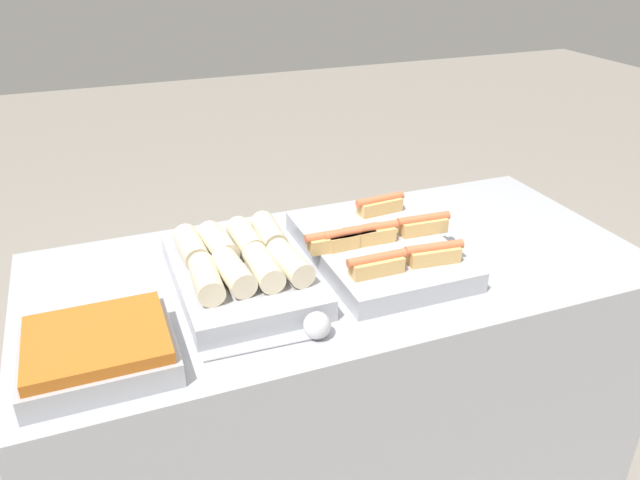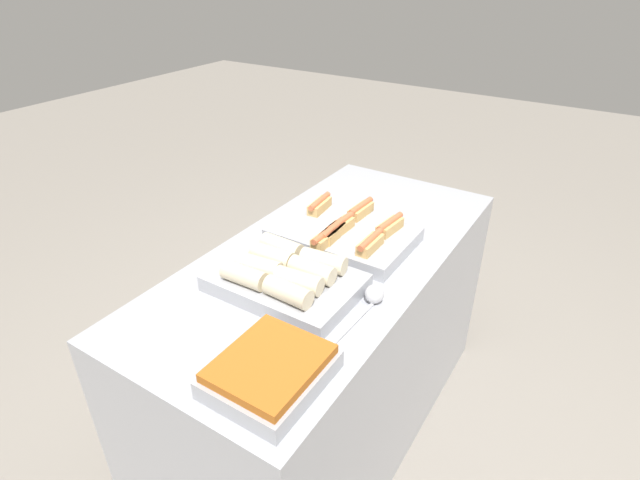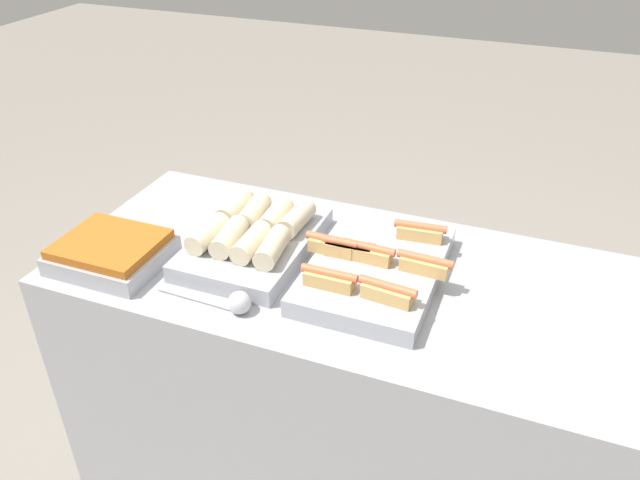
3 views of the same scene
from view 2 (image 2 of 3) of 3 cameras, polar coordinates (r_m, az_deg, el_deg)
ground_plane at (r=2.30m, az=0.79°, el=-20.08°), size 12.00×12.00×0.00m
counter at (r=1.99m, az=0.88°, el=-12.12°), size 1.53×0.71×0.86m
tray_hotdogs at (r=1.78m, az=2.79°, el=0.80°), size 0.39×0.48×0.10m
tray_wraps at (r=1.53m, az=-3.98°, el=-4.26°), size 0.30×0.44×0.11m
tray_side_front at (r=1.24m, az=-5.68°, el=-14.68°), size 0.28×0.24×0.07m
serving_spoon_near at (r=1.48m, az=6.00°, el=-6.48°), size 0.26×0.06×0.06m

